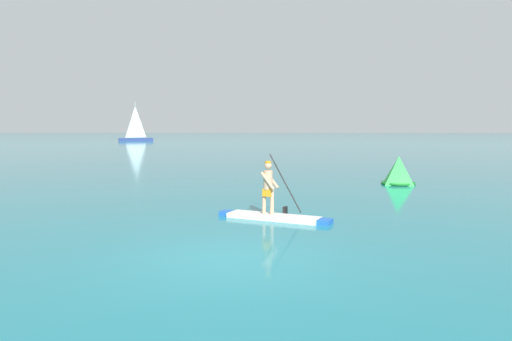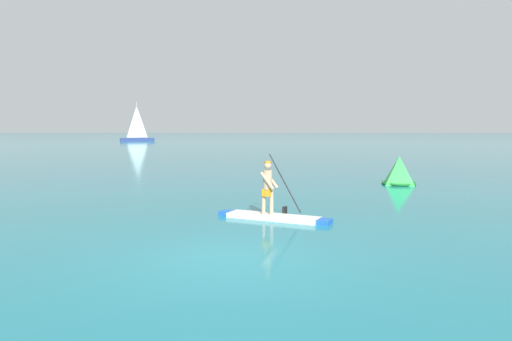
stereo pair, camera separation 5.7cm
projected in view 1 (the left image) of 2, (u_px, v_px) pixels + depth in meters
name	position (u px, v px, depth m)	size (l,w,h in m)	color
ground	(231.00, 258.00, 9.23)	(440.00, 440.00, 0.00)	#1E727F
paddleboarder_mid_center	(273.00, 209.00, 13.15)	(3.25, 1.69, 1.84)	white
race_marker_buoy	(399.00, 172.00, 21.16)	(1.77, 1.77, 1.28)	green
sailboat_left_horizon	(136.00, 136.00, 87.81)	(6.28, 3.69, 7.36)	navy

